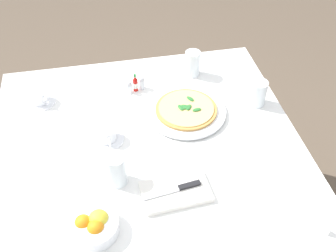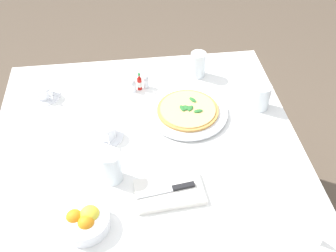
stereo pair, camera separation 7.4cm
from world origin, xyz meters
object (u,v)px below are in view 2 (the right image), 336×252
at_px(napkin_folded, 169,192).
at_px(pepper_shaker, 146,82).
at_px(hot_sauce_bottle, 139,83).
at_px(salt_shaker, 133,86).
at_px(coffee_cup_near_left, 44,92).
at_px(water_glass_center_back, 261,98).
at_px(water_glass_far_left, 198,66).
at_px(coffee_cup_right_edge, 106,132).
at_px(menu_card, 309,230).
at_px(water_glass_back_corner, 112,168).
at_px(dinner_knife, 168,190).
at_px(pizza, 188,110).
at_px(citrus_bowl, 85,221).
at_px(pizza_plate, 188,112).

relative_size(napkin_folded, pepper_shaker, 4.06).
height_order(hot_sauce_bottle, salt_shaker, hot_sauce_bottle).
xyz_separation_m(coffee_cup_near_left, water_glass_center_back, (-0.87, 0.18, 0.02)).
bearing_deg(water_glass_far_left, coffee_cup_right_edge, 39.61).
xyz_separation_m(water_glass_far_left, menu_card, (-0.18, 0.83, -0.02)).
distance_m(coffee_cup_right_edge, water_glass_back_corner, 0.20).
height_order(dinner_knife, salt_shaker, salt_shaker).
height_order(pizza, coffee_cup_right_edge, coffee_cup_right_edge).
bearing_deg(water_glass_center_back, coffee_cup_near_left, -11.41).
distance_m(citrus_bowl, hot_sauce_bottle, 0.68).
height_order(pizza_plate, napkin_folded, napkin_folded).
xyz_separation_m(pizza, menu_card, (-0.27, 0.58, 0.00)).
xyz_separation_m(coffee_cup_right_edge, water_glass_far_left, (-0.41, -0.34, 0.02)).
xyz_separation_m(pizza, water_glass_far_left, (-0.08, -0.25, 0.02)).
relative_size(dinner_knife, hot_sauce_bottle, 2.36).
bearing_deg(hot_sauce_bottle, napkin_folded, 95.68).
xyz_separation_m(water_glass_far_left, hot_sauce_bottle, (0.26, 0.07, -0.01)).
xyz_separation_m(water_glass_far_left, water_glass_back_corner, (0.39, 0.54, 0.01)).
height_order(coffee_cup_near_left, dinner_knife, coffee_cup_near_left).
bearing_deg(pizza_plate, pizza, -156.71).
bearing_deg(pizza_plate, citrus_bowl, 49.90).
xyz_separation_m(pizza_plate, salt_shaker, (0.20, -0.17, 0.01)).
distance_m(pizza, salt_shaker, 0.27).
height_order(coffee_cup_right_edge, salt_shaker, coffee_cup_right_edge).
distance_m(pizza, coffee_cup_near_left, 0.60).
distance_m(napkin_folded, hot_sauce_bottle, 0.56).
relative_size(water_glass_center_back, dinner_knife, 0.55).
bearing_deg(citrus_bowl, pizza, -130.11).
distance_m(dinner_knife, pepper_shaker, 0.57).
bearing_deg(salt_shaker, water_glass_back_corner, 78.16).
bearing_deg(pizza, water_glass_far_left, -108.66).
bearing_deg(salt_shaker, citrus_bowl, 73.92).
bearing_deg(salt_shaker, dinner_knife, 98.37).
bearing_deg(menu_card, hot_sauce_bottle, 171.96).
height_order(water_glass_back_corner, napkin_folded, water_glass_back_corner).
distance_m(coffee_cup_near_left, hot_sauce_bottle, 0.40).
xyz_separation_m(pizza, salt_shaker, (0.21, -0.17, 0.00)).
xyz_separation_m(citrus_bowl, pepper_shaker, (-0.24, -0.65, -0.00)).
xyz_separation_m(pizza, dinner_knife, (0.12, 0.37, -0.00)).
xyz_separation_m(pizza_plate, citrus_bowl, (0.39, 0.46, 0.02)).
bearing_deg(hot_sauce_bottle, pizza_plate, 133.79).
distance_m(coffee_cup_near_left, napkin_folded, 0.72).
distance_m(water_glass_back_corner, menu_card, 0.64).
height_order(pizza_plate, coffee_cup_near_left, coffee_cup_near_left).
distance_m(pizza_plate, menu_card, 0.64).
height_order(napkin_folded, menu_card, menu_card).
relative_size(coffee_cup_near_left, citrus_bowl, 0.87).
relative_size(water_glass_far_left, water_glass_back_corner, 0.96).
bearing_deg(coffee_cup_right_edge, pizza_plate, -165.09).
height_order(water_glass_center_back, pepper_shaker, water_glass_center_back).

